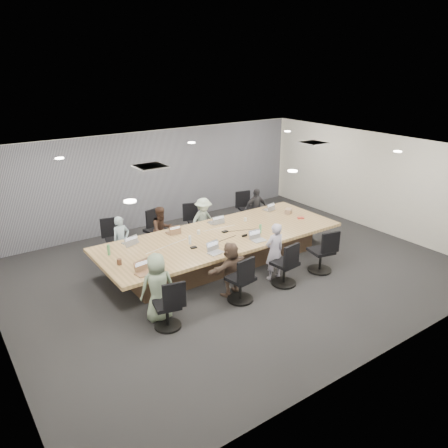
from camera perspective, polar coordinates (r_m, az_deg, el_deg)
floor at (r=10.44m, az=1.27°, el=-6.04°), size 10.00×8.00×0.00m
ceiling at (r=9.51m, az=1.40°, el=9.21°), size 10.00×8.00×0.00m
wall_back at (r=13.18m, az=-9.06°, el=5.95°), size 10.00×0.00×2.80m
wall_front at (r=7.33m, az=20.32°, el=-7.38°), size 10.00×0.00×2.80m
wall_right at (r=13.35m, az=18.99°, el=5.25°), size 0.00×8.00×2.80m
curtain at (r=13.11m, az=-8.90°, el=5.88°), size 9.80×0.04×2.80m
conference_table at (r=10.63m, az=-0.31°, el=-3.12°), size 6.00×2.20×0.74m
chair_0 at (r=11.17m, az=-13.87°, el=-2.41°), size 0.69×0.69×0.85m
chair_1 at (r=11.56m, az=-8.84°, el=-1.21°), size 0.69×0.69×0.86m
chair_2 at (r=12.13m, az=-3.57°, el=-0.16°), size 0.67×0.67×0.77m
chair_3 at (r=13.09m, az=3.18°, el=1.59°), size 0.69×0.69×0.84m
chair_4 at (r=8.24m, az=-7.45°, el=-10.89°), size 0.64×0.64×0.79m
chair_5 at (r=9.01m, az=2.16°, el=-7.59°), size 0.65×0.65×0.85m
chair_6 at (r=9.71m, az=7.91°, el=-5.57°), size 0.64×0.64×0.85m
chair_7 at (r=10.46m, az=12.53°, el=-3.87°), size 0.69×0.69×0.87m
person_0 at (r=10.80m, az=-13.26°, el=-2.13°), size 0.47×0.34×1.21m
laptop_0 at (r=10.27m, az=-12.15°, el=-2.38°), size 0.39×0.31×0.02m
person_1 at (r=11.20m, az=-8.09°, el=-0.82°), size 0.64×0.51×1.25m
laptop_1 at (r=10.70m, az=-6.77°, el=-1.10°), size 0.30×0.21×0.02m
person_2 at (r=11.77m, az=-2.71°, el=0.45°), size 0.86×0.55×1.26m
laptop_2 at (r=11.29m, az=-1.22°, el=0.23°), size 0.35×0.25×0.02m
person_3 at (r=12.77m, az=4.17°, el=1.99°), size 0.76×0.42×1.23m
laptop_3 at (r=12.33m, az=5.79°, el=1.91°), size 0.32×0.24×0.02m
person_4 at (r=8.37m, az=-8.68°, el=-8.18°), size 0.72×0.53×1.36m
laptop_4 at (r=8.79m, az=-10.33°, el=-6.33°), size 0.39×0.29×0.02m
person_5 at (r=9.18m, az=0.86°, el=-5.84°), size 1.14×0.59×1.18m
laptop_5 at (r=9.52m, az=-1.08°, el=-3.77°), size 0.36×0.27×0.02m
person_6 at (r=9.84m, az=6.61°, el=-3.58°), size 0.51×0.35×1.34m
laptop_6 at (r=10.19m, az=4.59°, el=-2.15°), size 0.33×0.23×0.02m
bottle_green_left at (r=9.71m, az=-14.83°, el=-3.29°), size 0.08×0.08×0.24m
bottle_green_right at (r=10.61m, az=4.77°, el=-0.62°), size 0.08×0.08×0.22m
bottle_clear at (r=9.97m, az=-4.48°, el=-2.10°), size 0.07×0.07×0.20m
cup_white_far at (r=10.55m, az=-3.34°, el=-1.06°), size 0.08×0.08×0.10m
cup_white_near at (r=11.39m, az=2.80°, el=0.59°), size 0.09×0.09×0.09m
mug_brown at (r=9.24m, az=-13.52°, el=-4.83°), size 0.12×0.12×0.12m
mic_left at (r=9.80m, az=-4.00°, el=-3.07°), size 0.15×0.11×0.03m
mic_right at (r=10.66m, az=0.14°, el=-0.99°), size 0.15×0.11×0.03m
stapler at (r=10.40m, az=2.70°, el=-1.51°), size 0.14×0.04×0.05m
canvas_bag at (r=12.09m, az=8.40°, el=1.68°), size 0.28×0.25×0.13m
snack_packet at (r=11.75m, az=9.98°, el=0.80°), size 0.20×0.18×0.04m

